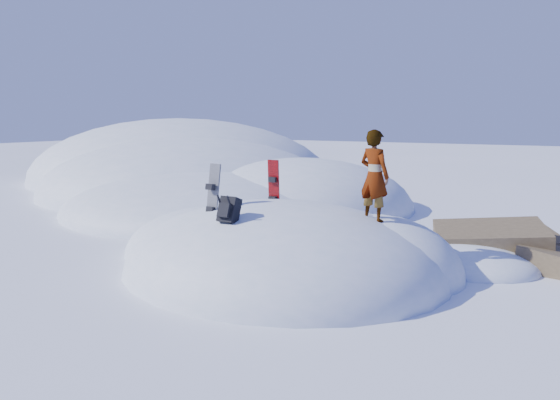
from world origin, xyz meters
The scene contains 9 objects.
ground centered at (0.00, 0.00, 0.00)m, with size 120.00×120.00×0.00m, color white.
snow_mound centered at (-0.17, 0.24, 0.00)m, with size 8.00×6.00×3.00m.
snow_ridge centered at (-10.43, 9.85, 0.00)m, with size 21.50×18.50×6.40m.
rock_outcrop centered at (3.72, 3.01, 0.01)m, with size 4.68×4.41×1.68m.
snowboard_red centered at (-0.67, 0.82, 1.58)m, with size 0.27×0.16×1.47m.
snowboard_dark centered at (-1.19, -0.79, 1.53)m, with size 0.33×0.29×1.56m.
backpack centered at (-0.30, -1.44, 1.52)m, with size 0.35×0.45×0.58m.
gear_pile centered at (-2.88, -0.94, 0.10)m, with size 0.80×0.69×0.21m.
person centered at (1.83, 0.49, 2.09)m, with size 0.67×0.44×1.83m, color slate.
Camera 1 is at (5.58, -9.64, 3.23)m, focal length 35.00 mm.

